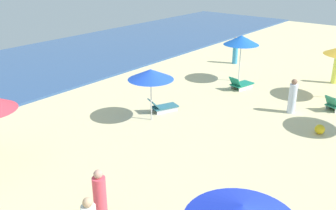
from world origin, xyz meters
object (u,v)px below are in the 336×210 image
Objects in this scene: lounge_chair_3_0 at (163,107)px; lounge_chair_4_0 at (241,84)px; umbrella_3 at (151,74)px; beachgoer_4 at (336,69)px; beach_ball_0 at (320,129)px; beachgoer_2 at (292,97)px; beachgoer_6 at (235,51)px; umbrella_4 at (241,40)px; beachgoer_1 at (100,200)px.

lounge_chair_4_0 is at bearing -80.53° from lounge_chair_3_0.
umbrella_3 is 1.34× the size of beachgoer_4.
lounge_chair_4_0 is at bearing 60.46° from beach_ball_0.
beachgoer_4 is (5.64, -0.22, 0.05)m from beachgoer_2.
beachgoer_2 reaches higher than beach_ball_0.
beachgoer_6 reaches higher than beach_ball_0.
umbrella_4 is 1.77× the size of lounge_chair_4_0.
lounge_chair_3_0 is at bearing 87.79° from beachgoer_2.
beachgoer_1 is 0.96× the size of beachgoer_6.
umbrella_3 is 1.55× the size of lounge_chair_4_0.
lounge_chair_3_0 is at bearing -74.09° from beachgoer_4.
lounge_chair_3_0 is 6.54m from umbrella_4.
umbrella_3 is at bearing -88.53° from beachgoer_6.
umbrella_3 reaches higher than beach_ball_0.
beachgoer_4 is (10.22, -4.62, -1.26)m from umbrella_3.
umbrella_3 is at bearing 177.67° from umbrella_4.
beachgoer_4 is at bearing -24.36° from umbrella_3.
umbrella_3 is 7.07m from beachgoer_1.
umbrella_4 is at bearing -101.32° from beachgoer_4.
lounge_chair_3_0 is at bearing 175.20° from umbrella_4.
beachgoer_6 is 4.41× the size of beach_ball_0.
umbrella_4 is 2.48m from lounge_chair_4_0.
lounge_chair_3_0 is at bearing -88.83° from beachgoer_6.
beachgoer_6 is at bearing -137.84° from beachgoer_4.
lounge_chair_4_0 is 0.87× the size of beachgoer_4.
lounge_chair_4_0 is at bearing 26.35° from beachgoer_2.
beachgoer_4 reaches higher than beach_ball_0.
beachgoer_4 is (4.13, -3.61, 0.54)m from lounge_chair_4_0.
beachgoer_4 is 7.23m from beach_ball_0.
lounge_chair_4_0 is 3.69× the size of beach_ball_0.
beachgoer_4 is at bearing -55.04° from umbrella_4.
umbrella_4 is at bearing -2.33° from umbrella_3.
beachgoer_6 is (3.20, 2.06, -1.52)m from umbrella_4.
beach_ball_0 is (-7.04, -1.54, -0.60)m from beachgoer_4.
beachgoer_2 is at bearing -122.38° from umbrella_4.
lounge_chair_4_0 is 0.92× the size of beachgoer_2.
beachgoer_1 is (-7.03, -3.74, 0.56)m from lounge_chair_3_0.
lounge_chair_3_0 is 0.83× the size of beachgoer_6.
lounge_chair_3_0 is at bearing 12.37° from umbrella_3.
lounge_chair_4_0 is (6.09, -1.01, -1.80)m from umbrella_3.
lounge_chair_4_0 is 0.84× the size of beachgoer_6.
beachgoer_1 is 0.99× the size of beachgoer_4.
umbrella_3 reaches higher than beachgoer_6.
lounge_chair_4_0 is (-1.10, -0.72, -2.10)m from umbrella_4.
lounge_chair_3_0 is 3.67× the size of beach_ball_0.
lounge_chair_3_0 reaches higher than beach_ball_0.
lounge_chair_3_0 is 7.98m from beachgoer_1.
beachgoer_1 reaches higher than lounge_chair_4_0.
beachgoer_2 is (-1.51, -3.40, 0.49)m from lounge_chair_4_0.
beachgoer_1 is at bearing 135.51° from beachgoer_2.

